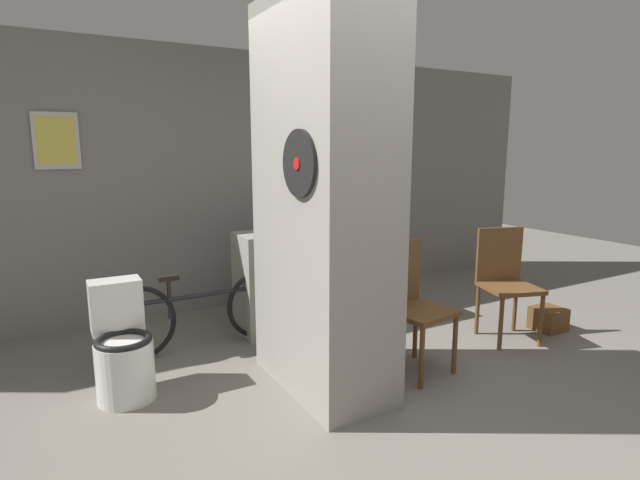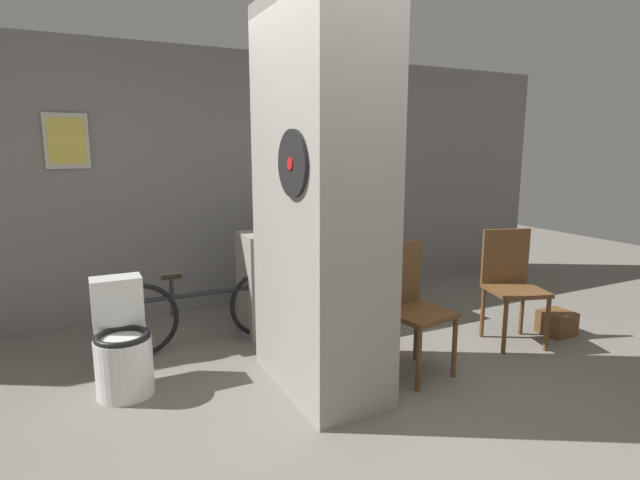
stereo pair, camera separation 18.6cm
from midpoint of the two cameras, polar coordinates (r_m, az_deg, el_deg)
name	(u,v)px [view 2 (the right image)]	position (r m, az deg, el deg)	size (l,w,h in m)	color
ground_plane	(379,416)	(3.31, 8.40, -19.31)	(14.00, 14.00, 0.00)	slate
wall_back	(242,181)	(5.26, -7.88, 6.71)	(8.00, 0.09, 2.60)	gray
pillar_center	(320,200)	(3.30, 1.60, 4.57)	(0.59, 1.11, 2.60)	gray
counter_shelf	(320,276)	(4.71, 1.08, -4.14)	(1.49, 0.44, 0.90)	gray
toilet	(122,346)	(3.67, -20.31, -11.27)	(0.37, 0.53, 0.76)	white
chair_near_pillar	(411,302)	(3.75, 11.74, -6.96)	(0.49, 0.49, 0.96)	brown
chair_by_doorway	(511,281)	(4.58, 22.11, -4.32)	(0.53, 0.53, 0.96)	brown
bicycle	(205,310)	(4.26, -11.75, -7.81)	(1.64, 0.42, 0.66)	black
bottle_tall	(322,220)	(4.55, 1.45, 2.31)	(0.08, 0.08, 0.25)	#19598C
floor_crate	(557,323)	(5.02, 26.40, -8.47)	(0.26, 0.26, 0.21)	brown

